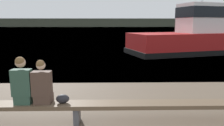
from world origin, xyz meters
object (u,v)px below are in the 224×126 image
Objects in this scene: shopping_bag at (63,99)px; person_right at (42,85)px; person_left at (22,83)px; bench_main at (77,106)px; tugboat_red at (199,38)px.

person_right is at bearing -178.42° from shopping_bag.
person_left is at bearing -179.62° from person_right.
shopping_bag reaches higher than bench_main.
tugboat_red reaches higher than person_right.
bench_main is at bearing 131.20° from tugboat_red.
shopping_bag is at bearing 1.58° from person_right.
bench_main is at bearing 0.01° from person_left.
person_left is (-1.16, -0.00, 0.54)m from bench_main.
shopping_bag is 0.03× the size of tugboat_red.
tugboat_red reaches higher than person_left.
person_right is (0.42, 0.00, -0.05)m from person_left.
person_right is 0.09× the size of tugboat_red.
shopping_bag is (-0.31, 0.01, 0.17)m from bench_main.
tugboat_red is at bearing 53.39° from person_left.
bench_main is 8.83× the size of person_right.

